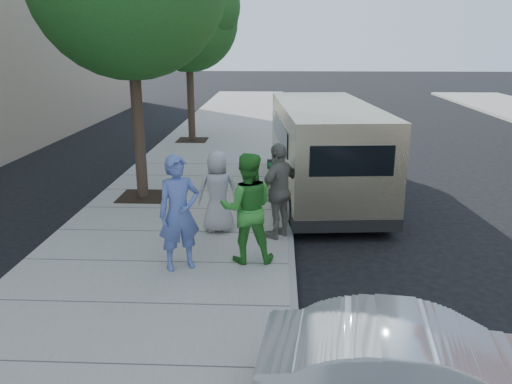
% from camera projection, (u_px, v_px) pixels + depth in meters
% --- Properties ---
extents(ground, '(120.00, 120.00, 0.00)m').
position_uv_depth(ground, '(222.00, 239.00, 10.52)').
color(ground, black).
rests_on(ground, ground).
extents(sidewalk, '(5.00, 60.00, 0.15)m').
position_uv_depth(sidewalk, '(175.00, 235.00, 10.54)').
color(sidewalk, gray).
rests_on(sidewalk, ground).
extents(curb_face, '(0.12, 60.00, 0.16)m').
position_uv_depth(curb_face, '(290.00, 236.00, 10.43)').
color(curb_face, gray).
rests_on(curb_face, ground).
extents(tree_far, '(3.92, 3.80, 6.49)m').
position_uv_depth(tree_far, '(189.00, 16.00, 18.75)').
color(tree_far, black).
rests_on(tree_far, sidewalk).
extents(parking_meter, '(0.29, 0.15, 1.34)m').
position_uv_depth(parking_meter, '(273.00, 175.00, 11.10)').
color(parking_meter, gray).
rests_on(parking_meter, sidewalk).
extents(van, '(2.76, 6.81, 2.47)m').
position_uv_depth(van, '(324.00, 149.00, 12.92)').
color(van, beige).
rests_on(van, ground).
extents(sedan, '(3.70, 1.67, 1.18)m').
position_uv_depth(sedan, '(425.00, 375.00, 5.32)').
color(sedan, silver).
rests_on(sedan, ground).
extents(person_officer, '(0.88, 0.77, 2.03)m').
position_uv_depth(person_officer, '(179.00, 213.00, 8.56)').
color(person_officer, '#5369B0').
rests_on(person_officer, sidewalk).
extents(person_green_shirt, '(1.03, 0.83, 2.01)m').
position_uv_depth(person_green_shirt, '(247.00, 208.00, 8.85)').
color(person_green_shirt, '#318B2D').
rests_on(person_green_shirt, sidewalk).
extents(person_gray_shirt, '(0.93, 0.69, 1.72)m').
position_uv_depth(person_gray_shirt, '(218.00, 192.00, 10.31)').
color(person_gray_shirt, '#A7A7AA').
rests_on(person_gray_shirt, sidewalk).
extents(person_striped_polo, '(1.09, 1.19, 1.95)m').
position_uv_depth(person_striped_polo, '(279.00, 191.00, 9.97)').
color(person_striped_polo, slate).
rests_on(person_striped_polo, sidewalk).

